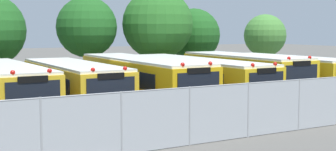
{
  "coord_description": "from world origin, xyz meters",
  "views": [
    {
      "loc": [
        -11.02,
        -22.24,
        4.08
      ],
      "look_at": [
        1.72,
        0.0,
        1.6
      ],
      "focal_mm": 52.08,
      "sensor_mm": 36.0,
      "label": 1
    }
  ],
  "objects_px": {
    "school_bus_1": "(5,90)",
    "school_bus_5": "(244,75)",
    "school_bus_3": "(141,80)",
    "tree_3": "(87,27)",
    "school_bus_6": "(286,74)",
    "school_bus_2": "(74,85)",
    "tree_4": "(159,24)",
    "tree_6": "(266,36)",
    "school_bus_4": "(196,79)",
    "tree_5": "(193,35)"
  },
  "relations": [
    {
      "from": "school_bus_3",
      "to": "school_bus_4",
      "type": "xyz_separation_m",
      "value": [
        3.24,
        -0.18,
        -0.06
      ]
    },
    {
      "from": "school_bus_1",
      "to": "tree_5",
      "type": "bearing_deg",
      "value": -150.2
    },
    {
      "from": "school_bus_3",
      "to": "school_bus_5",
      "type": "xyz_separation_m",
      "value": [
        6.51,
        -0.2,
        0.0
      ]
    },
    {
      "from": "school_bus_1",
      "to": "school_bus_5",
      "type": "height_order",
      "value": "school_bus_5"
    },
    {
      "from": "tree_3",
      "to": "tree_6",
      "type": "xyz_separation_m",
      "value": [
        14.81,
        -0.91,
        -0.7
      ]
    },
    {
      "from": "school_bus_5",
      "to": "tree_3",
      "type": "distance_m",
      "value": 11.27
    },
    {
      "from": "school_bus_5",
      "to": "tree_3",
      "type": "relative_size",
      "value": 1.49
    },
    {
      "from": "school_bus_1",
      "to": "tree_6",
      "type": "distance_m",
      "value": 23.53
    },
    {
      "from": "school_bus_5",
      "to": "tree_3",
      "type": "height_order",
      "value": "tree_3"
    },
    {
      "from": "school_bus_3",
      "to": "tree_6",
      "type": "xyz_separation_m",
      "value": [
        15.24,
        7.96,
        2.07
      ]
    },
    {
      "from": "tree_6",
      "to": "tree_4",
      "type": "bearing_deg",
      "value": 178.91
    },
    {
      "from": "school_bus_4",
      "to": "tree_5",
      "type": "distance_m",
      "value": 11.24
    },
    {
      "from": "school_bus_3",
      "to": "school_bus_6",
      "type": "xyz_separation_m",
      "value": [
        9.83,
        -0.07,
        -0.09
      ]
    },
    {
      "from": "school_bus_1",
      "to": "school_bus_5",
      "type": "xyz_separation_m",
      "value": [
        13.29,
        -0.13,
        0.05
      ]
    },
    {
      "from": "school_bus_6",
      "to": "school_bus_2",
      "type": "bearing_deg",
      "value": -2.58
    },
    {
      "from": "school_bus_5",
      "to": "tree_4",
      "type": "relative_size",
      "value": 1.34
    },
    {
      "from": "tree_6",
      "to": "tree_3",
      "type": "bearing_deg",
      "value": 176.47
    },
    {
      "from": "school_bus_3",
      "to": "school_bus_5",
      "type": "relative_size",
      "value": 1.22
    },
    {
      "from": "tree_3",
      "to": "school_bus_2",
      "type": "bearing_deg",
      "value": -114.56
    },
    {
      "from": "school_bus_2",
      "to": "tree_4",
      "type": "relative_size",
      "value": 1.4
    },
    {
      "from": "school_bus_2",
      "to": "school_bus_3",
      "type": "xyz_separation_m",
      "value": [
        3.5,
        -0.28,
        0.08
      ]
    },
    {
      "from": "school_bus_1",
      "to": "tree_4",
      "type": "height_order",
      "value": "tree_4"
    },
    {
      "from": "school_bus_3",
      "to": "tree_5",
      "type": "relative_size",
      "value": 2.02
    },
    {
      "from": "tree_3",
      "to": "tree_5",
      "type": "bearing_deg",
      "value": 1.91
    },
    {
      "from": "school_bus_6",
      "to": "tree_3",
      "type": "xyz_separation_m",
      "value": [
        -9.4,
        8.94,
        2.87
      ]
    },
    {
      "from": "school_bus_2",
      "to": "school_bus_6",
      "type": "bearing_deg",
      "value": 179.27
    },
    {
      "from": "tree_4",
      "to": "tree_6",
      "type": "relative_size",
      "value": 1.32
    },
    {
      "from": "tree_5",
      "to": "school_bus_5",
      "type": "bearing_deg",
      "value": -105.26
    },
    {
      "from": "school_bus_3",
      "to": "tree_3",
      "type": "xyz_separation_m",
      "value": [
        0.43,
        8.88,
        2.78
      ]
    },
    {
      "from": "school_bus_6",
      "to": "tree_6",
      "type": "bearing_deg",
      "value": -125.05
    },
    {
      "from": "school_bus_4",
      "to": "school_bus_3",
      "type": "bearing_deg",
      "value": -3.41
    },
    {
      "from": "school_bus_6",
      "to": "school_bus_4",
      "type": "bearing_deg",
      "value": -0.12
    },
    {
      "from": "school_bus_3",
      "to": "school_bus_1",
      "type": "bearing_deg",
      "value": 1.89
    },
    {
      "from": "school_bus_5",
      "to": "tree_5",
      "type": "height_order",
      "value": "tree_5"
    },
    {
      "from": "school_bus_2",
      "to": "tree_5",
      "type": "distance_m",
      "value": 15.56
    },
    {
      "from": "tree_5",
      "to": "tree_6",
      "type": "height_order",
      "value": "tree_5"
    },
    {
      "from": "school_bus_1",
      "to": "tree_6",
      "type": "height_order",
      "value": "tree_6"
    },
    {
      "from": "school_bus_3",
      "to": "tree_6",
      "type": "height_order",
      "value": "tree_6"
    },
    {
      "from": "school_bus_6",
      "to": "tree_4",
      "type": "height_order",
      "value": "tree_4"
    },
    {
      "from": "school_bus_5",
      "to": "tree_4",
      "type": "xyz_separation_m",
      "value": [
        -1.02,
        8.35,
        2.96
      ]
    },
    {
      "from": "school_bus_2",
      "to": "school_bus_6",
      "type": "distance_m",
      "value": 13.34
    },
    {
      "from": "school_bus_4",
      "to": "school_bus_5",
      "type": "relative_size",
      "value": 1.24
    },
    {
      "from": "tree_4",
      "to": "school_bus_3",
      "type": "bearing_deg",
      "value": -123.95
    },
    {
      "from": "school_bus_4",
      "to": "school_bus_6",
      "type": "relative_size",
      "value": 1.2
    },
    {
      "from": "school_bus_5",
      "to": "school_bus_6",
      "type": "distance_m",
      "value": 3.32
    },
    {
      "from": "school_bus_5",
      "to": "school_bus_6",
      "type": "xyz_separation_m",
      "value": [
        3.32,
        0.13,
        -0.09
      ]
    },
    {
      "from": "tree_5",
      "to": "tree_4",
      "type": "bearing_deg",
      "value": -164.16
    },
    {
      "from": "school_bus_2",
      "to": "tree_4",
      "type": "xyz_separation_m",
      "value": [
        8.99,
        7.87,
        3.04
      ]
    },
    {
      "from": "school_bus_4",
      "to": "tree_4",
      "type": "height_order",
      "value": "tree_4"
    },
    {
      "from": "school_bus_3",
      "to": "tree_4",
      "type": "height_order",
      "value": "tree_4"
    }
  ]
}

